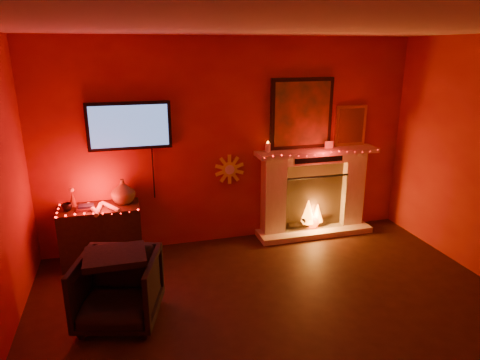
# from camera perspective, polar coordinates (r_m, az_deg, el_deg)

# --- Properties ---
(room) EXTENTS (5.00, 5.00, 5.00)m
(room) POSITION_cam_1_polar(r_m,az_deg,el_deg) (3.38, 9.83, -3.82)
(room) COLOR black
(room) RESTS_ON ground
(floor) EXTENTS (5.00, 5.00, 0.00)m
(floor) POSITION_cam_1_polar(r_m,az_deg,el_deg) (4.06, 8.79, -21.93)
(floor) COLOR black
(floor) RESTS_ON ground
(fireplace) EXTENTS (1.72, 0.40, 2.18)m
(fireplace) POSITION_cam_1_polar(r_m,az_deg,el_deg) (6.09, 9.76, -0.51)
(fireplace) COLOR beige
(fireplace) RESTS_ON floor
(tv) EXTENTS (1.00, 0.07, 1.24)m
(tv) POSITION_cam_1_polar(r_m,az_deg,el_deg) (5.37, -14.52, 6.98)
(tv) COLOR black
(tv) RESTS_ON room
(sunburst_clock) EXTENTS (0.40, 0.03, 0.40)m
(sunburst_clock) POSITION_cam_1_polar(r_m,az_deg,el_deg) (5.70, -1.41, 1.41)
(sunburst_clock) COLOR yellow
(sunburst_clock) RESTS_ON room
(console_table) EXTENTS (0.94, 0.58, 1.02)m
(console_table) POSITION_cam_1_polar(r_m,az_deg,el_deg) (5.54, -17.82, -6.43)
(console_table) COLOR black
(console_table) RESTS_ON floor
(armchair) EXTENTS (0.91, 0.93, 0.69)m
(armchair) POSITION_cam_1_polar(r_m,az_deg,el_deg) (4.37, -15.91, -13.85)
(armchair) COLOR black
(armchair) RESTS_ON floor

